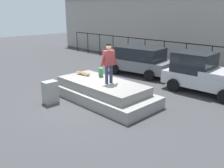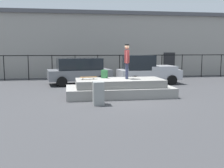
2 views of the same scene
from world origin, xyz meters
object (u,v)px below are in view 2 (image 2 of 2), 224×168
Objects in this scene: utility_box at (98,93)px; skateboard at (89,77)px; car_grey_hatchback_near at (79,71)px; car_silver_pickup_mid at (146,70)px; skateboarder at (127,59)px; backpack at (104,74)px.

skateboard is at bearing 97.14° from utility_box.
car_silver_pickup_mid reaches higher than car_grey_hatchback_near.
car_silver_pickup_mid is at bearing 61.89° from skateboarder.
car_grey_hatchback_near is at bearing 92.97° from skateboard.
skateboard is at bearing -114.70° from backpack.
skateboard is 0.20× the size of car_grey_hatchback_near.
skateboarder is at bearing 13.92° from backpack.
backpack is (0.84, 0.43, 0.11)m from skateboard.
car_silver_pickup_mid is (3.32, 3.77, -0.12)m from backpack.
utility_box reaches higher than skateboard.
car_silver_pickup_mid is (2.27, 4.25, -0.89)m from skateboarder.
skateboarder is 2.00× the size of skateboard.
car_grey_hatchback_near reaches higher than utility_box.
skateboard is 0.21× the size of car_silver_pickup_mid.
skateboard is (-1.89, 0.05, -0.87)m from skateboarder.
car_silver_pickup_mid reaches higher than backpack.
skateboard is 0.87× the size of utility_box.
skateboarder reaches higher than car_silver_pickup_mid.
car_grey_hatchback_near is (-2.13, 4.73, -0.92)m from skateboarder.
backpack reaches higher than skateboard.
car_grey_hatchback_near is 4.39× the size of utility_box.
skateboarder is 0.40× the size of car_grey_hatchback_near.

